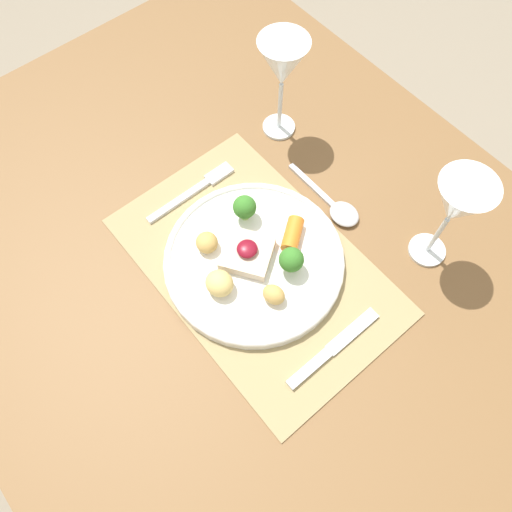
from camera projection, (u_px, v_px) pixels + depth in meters
name	position (u px, v px, depth m)	size (l,w,h in m)	color
ground_plane	(256.00, 372.00, 1.51)	(8.00, 8.00, 0.00)	gray
dining_table	(256.00, 288.00, 0.92)	(1.33, 0.97, 0.76)	brown
placemat	(256.00, 265.00, 0.83)	(0.48, 0.30, 0.00)	#9E895B
dinner_plate	(255.00, 257.00, 0.82)	(0.30, 0.30, 0.07)	white
fork	(197.00, 189.00, 0.89)	(0.02, 0.18, 0.01)	silver
knife	(327.00, 353.00, 0.76)	(0.02, 0.18, 0.01)	silver
spoon	(339.00, 209.00, 0.87)	(0.17, 0.05, 0.02)	silver
wine_glass_near	(457.00, 206.00, 0.71)	(0.09, 0.09, 0.19)	white
wine_glass_far	(282.00, 67.00, 0.83)	(0.09, 0.09, 0.20)	white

